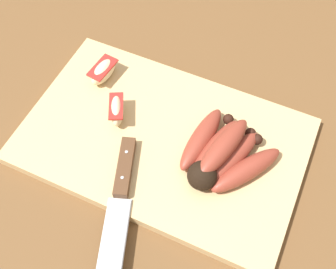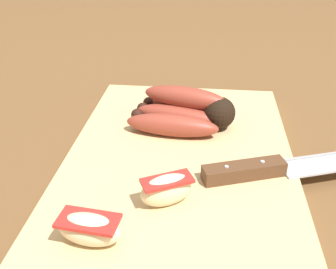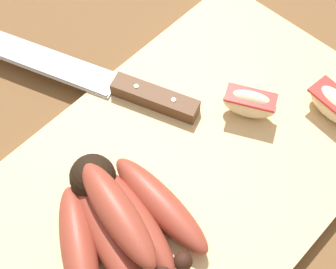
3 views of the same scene
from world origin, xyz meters
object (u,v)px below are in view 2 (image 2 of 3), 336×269
Objects in this scene: banana_bunch at (187,110)px; apple_wedge_near at (89,229)px; chefs_knife at (281,167)px; apple_wedge_middle at (167,189)px.

apple_wedge_near is at bearing 163.51° from banana_bunch.
apple_wedge_middle is at bearing 119.96° from chefs_knife.
chefs_knife is 0.15m from apple_wedge_middle.
apple_wedge_near is 1.04× the size of apple_wedge_middle.
apple_wedge_middle is (-0.19, 0.01, -0.00)m from banana_bunch.
banana_bunch is 2.39× the size of apple_wedge_near.
banana_bunch reaches higher than apple_wedge_middle.
apple_wedge_near is at bearing 133.59° from apple_wedge_middle.
chefs_knife is 4.22× the size of apple_wedge_near.
banana_bunch reaches higher than chefs_knife.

